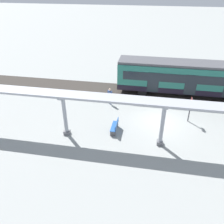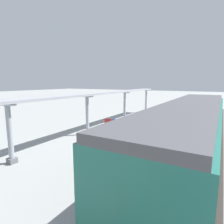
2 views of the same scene
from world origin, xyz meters
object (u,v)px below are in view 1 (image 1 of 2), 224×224
(train_near_carriage, at_px, (189,79))
(passenger_waiting_near_edge, at_px, (110,94))
(canopy_pillar_second, at_px, (65,115))
(canopy_pillar_third, at_px, (162,125))
(platform_info_sign, at_px, (190,107))
(bench_mid_platform, at_px, (115,126))

(train_near_carriage, bearing_deg, passenger_waiting_near_edge, -66.48)
(train_near_carriage, xyz_separation_m, passenger_waiting_near_edge, (3.23, -7.43, -0.83))
(canopy_pillar_second, height_order, canopy_pillar_third, same)
(canopy_pillar_second, distance_m, passenger_waiting_near_edge, 5.90)
(platform_info_sign, bearing_deg, canopy_pillar_second, -69.43)
(canopy_pillar_second, xyz_separation_m, canopy_pillar_third, (0.00, 7.10, 0.00))
(canopy_pillar_second, relative_size, passenger_waiting_near_edge, 2.09)
(platform_info_sign, relative_size, passenger_waiting_near_edge, 1.37)
(bench_mid_platform, distance_m, platform_info_sign, 6.39)
(bench_mid_platform, distance_m, passenger_waiting_near_edge, 4.51)
(canopy_pillar_second, relative_size, bench_mid_platform, 2.23)
(bench_mid_platform, bearing_deg, train_near_carriage, 140.55)
(bench_mid_platform, relative_size, platform_info_sign, 0.68)
(platform_info_sign, bearing_deg, bench_mid_platform, -66.78)
(canopy_pillar_third, distance_m, passenger_waiting_near_edge, 7.16)
(bench_mid_platform, bearing_deg, canopy_pillar_third, 73.26)
(train_near_carriage, bearing_deg, bench_mid_platform, -39.45)
(train_near_carriage, xyz_separation_m, platform_info_sign, (5.04, -0.38, -0.51))
(canopy_pillar_second, bearing_deg, canopy_pillar_third, 90.00)
(bench_mid_platform, bearing_deg, passenger_waiting_near_edge, -164.05)
(canopy_pillar_second, xyz_separation_m, platform_info_sign, (-3.54, 9.44, -0.38))
(train_near_carriage, xyz_separation_m, canopy_pillar_second, (8.58, -9.82, -0.13))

